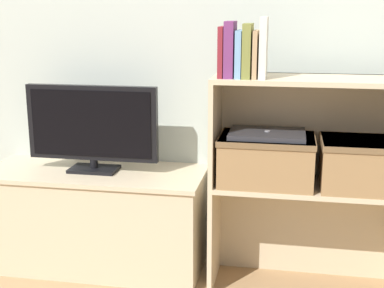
# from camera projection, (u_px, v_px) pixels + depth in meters

# --- Properties ---
(wall_back) EXTENTS (10.00, 0.05, 2.40)m
(wall_back) POSITION_uv_depth(u_px,v_px,m) (203.00, 10.00, 2.45)
(wall_back) COLOR #B2BCB2
(wall_back) RESTS_ON ground_plane
(tv_stand) EXTENTS (1.03, 0.42, 0.47)m
(tv_stand) POSITION_uv_depth(u_px,v_px,m) (97.00, 218.00, 2.54)
(tv_stand) COLOR #CCB793
(tv_stand) RESTS_ON ground_plane
(tv) EXTENTS (0.61, 0.14, 0.40)m
(tv) POSITION_uv_depth(u_px,v_px,m) (92.00, 126.00, 2.43)
(tv) COLOR black
(tv) RESTS_ON tv_stand
(bookshelf_lower_tier) EXTENTS (0.88, 0.31, 0.48)m
(bookshelf_lower_tier) POSITION_uv_depth(u_px,v_px,m) (313.00, 218.00, 2.37)
(bookshelf_lower_tier) COLOR #CCB793
(bookshelf_lower_tier) RESTS_ON ground_plane
(bookshelf_upper_tier) EXTENTS (0.88, 0.31, 0.45)m
(bookshelf_upper_tier) POSITION_uv_depth(u_px,v_px,m) (319.00, 115.00, 2.26)
(bookshelf_upper_tier) COLOR #CCB793
(bookshelf_upper_tier) RESTS_ON bookshelf_lower_tier
(book_maroon) EXTENTS (0.02, 0.15, 0.20)m
(book_maroon) POSITION_uv_depth(u_px,v_px,m) (222.00, 52.00, 2.16)
(book_maroon) COLOR maroon
(book_maroon) RESTS_ON bookshelf_upper_tier
(book_plum) EXTENTS (0.04, 0.15, 0.22)m
(book_plum) POSITION_uv_depth(u_px,v_px,m) (230.00, 49.00, 2.15)
(book_plum) COLOR #6B2D66
(book_plum) RESTS_ON bookshelf_upper_tier
(book_skyblue) EXTENTS (0.02, 0.15, 0.19)m
(book_skyblue) POSITION_uv_depth(u_px,v_px,m) (239.00, 54.00, 2.14)
(book_skyblue) COLOR #709ECC
(book_skyblue) RESTS_ON bookshelf_upper_tier
(book_olive) EXTENTS (0.03, 0.16, 0.21)m
(book_olive) POSITION_uv_depth(u_px,v_px,m) (248.00, 51.00, 2.14)
(book_olive) COLOR olive
(book_olive) RESTS_ON bookshelf_upper_tier
(book_tan) EXTENTS (0.02, 0.15, 0.19)m
(book_tan) POSITION_uv_depth(u_px,v_px,m) (256.00, 54.00, 2.13)
(book_tan) COLOR tan
(book_tan) RESTS_ON bookshelf_upper_tier
(book_ivory) EXTENTS (0.03, 0.16, 0.24)m
(book_ivory) POSITION_uv_depth(u_px,v_px,m) (264.00, 48.00, 2.12)
(book_ivory) COLOR silver
(book_ivory) RESTS_ON bookshelf_upper_tier
(storage_basket_left) EXTENTS (0.40, 0.28, 0.21)m
(storage_basket_left) POSITION_uv_depth(u_px,v_px,m) (266.00, 157.00, 2.26)
(storage_basket_left) COLOR #937047
(storage_basket_left) RESTS_ON bookshelf_lower_tier
(storage_basket_right) EXTENTS (0.40, 0.28, 0.21)m
(storage_basket_right) POSITION_uv_depth(u_px,v_px,m) (370.00, 162.00, 2.19)
(storage_basket_right) COLOR #937047
(storage_basket_right) RESTS_ON bookshelf_lower_tier
(laptop) EXTENTS (0.31, 0.23, 0.02)m
(laptop) POSITION_uv_depth(u_px,v_px,m) (267.00, 134.00, 2.24)
(laptop) COLOR #2D2D33
(laptop) RESTS_ON storage_basket_left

